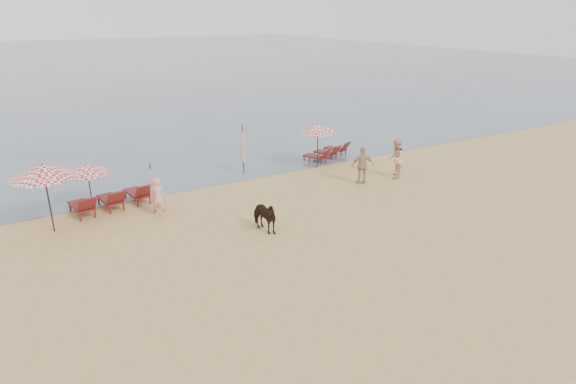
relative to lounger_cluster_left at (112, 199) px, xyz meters
name	(u,v)px	position (x,y,z in m)	size (l,w,h in m)	color
ground	(367,272)	(5.88, -9.46, -0.46)	(120.00, 120.00, 0.00)	tan
sea	(61,61)	(5.88, 70.54, -0.46)	(160.00, 140.00, 0.06)	#51606B
lounger_cluster_left	(112,199)	(0.00, 0.00, 0.00)	(3.29, 2.26, 0.67)	maroon
lounger_cluster_right	(329,152)	(12.01, 1.53, -0.07)	(2.99, 2.39, 0.57)	maroon
umbrella_open_left_a	(43,171)	(-2.38, -1.14, 1.93)	(2.34, 2.34, 2.67)	black
umbrella_open_left_b	(87,168)	(-0.74, 0.42, 1.33)	(1.63, 1.66, 2.08)	black
umbrella_open_right	(318,128)	(10.52, 0.44, 1.68)	(1.95, 1.95, 2.38)	black
umbrella_closed_left	(152,183)	(1.39, -1.26, 0.85)	(0.26, 0.26, 2.13)	black
umbrella_closed_right	(243,144)	(6.76, 1.55, 1.09)	(0.31, 0.31, 2.52)	black
cow	(263,216)	(4.43, -5.11, 0.16)	(0.68, 1.48, 1.25)	black
beachgoer_left	(158,197)	(1.48, -1.73, 0.36)	(0.60, 0.39, 1.64)	#E2A78D
beachgoer_right_a	(395,159)	(12.95, -2.83, 0.52)	(0.95, 0.74, 1.96)	#E2AB8D
beachgoer_right_b	(363,166)	(10.99, -2.73, 0.45)	(1.07, 0.45, 1.83)	tan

